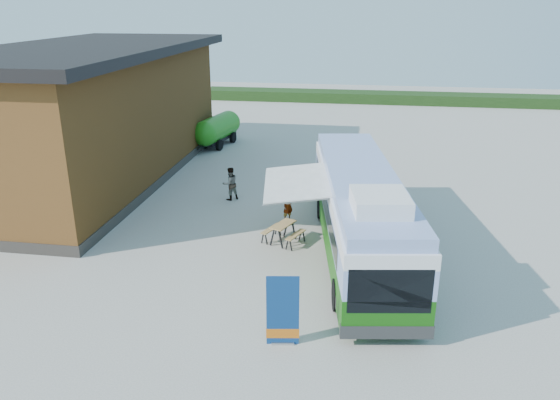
% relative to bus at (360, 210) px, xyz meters
% --- Properties ---
extents(ground, '(100.00, 100.00, 0.00)m').
position_rel_bus_xyz_m(ground, '(-4.57, -2.11, -1.93)').
color(ground, '#BCB7AD').
rests_on(ground, ground).
extents(barn, '(9.60, 21.20, 7.50)m').
position_rel_bus_xyz_m(barn, '(-15.07, 7.89, 1.66)').
color(barn, brown).
rests_on(barn, ground).
extents(hedge, '(40.00, 3.00, 1.00)m').
position_rel_bus_xyz_m(hedge, '(3.43, 35.89, -1.43)').
color(hedge, '#264419').
rests_on(hedge, ground).
extents(bus, '(4.74, 13.39, 4.03)m').
position_rel_bus_xyz_m(bus, '(0.00, 0.00, 0.00)').
color(bus, '#1C6C12').
rests_on(bus, ground).
extents(awning, '(3.48, 4.92, 0.54)m').
position_rel_bus_xyz_m(awning, '(-2.26, 0.11, 1.01)').
color(awning, white).
rests_on(awning, ground).
extents(banner, '(0.99, 0.28, 2.29)m').
position_rel_bus_xyz_m(banner, '(-2.09, -6.64, -0.99)').
color(banner, navy).
rests_on(banner, ground).
extents(picnic_table, '(1.88, 1.79, 0.85)m').
position_rel_bus_xyz_m(picnic_table, '(-3.17, 0.63, -1.29)').
color(picnic_table, tan).
rests_on(picnic_table, ground).
extents(person_a, '(0.66, 0.69, 1.60)m').
position_rel_bus_xyz_m(person_a, '(-3.32, 3.02, -1.13)').
color(person_a, '#999999').
rests_on(person_a, ground).
extents(person_b, '(1.06, 1.04, 1.73)m').
position_rel_bus_xyz_m(person_b, '(-6.68, 5.50, -1.06)').
color(person_b, '#999999').
rests_on(person_b, ground).
extents(slurry_tanker, '(2.41, 5.75, 2.15)m').
position_rel_bus_xyz_m(slurry_tanker, '(-10.27, 16.30, -0.69)').
color(slurry_tanker, '#228418').
rests_on(slurry_tanker, ground).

